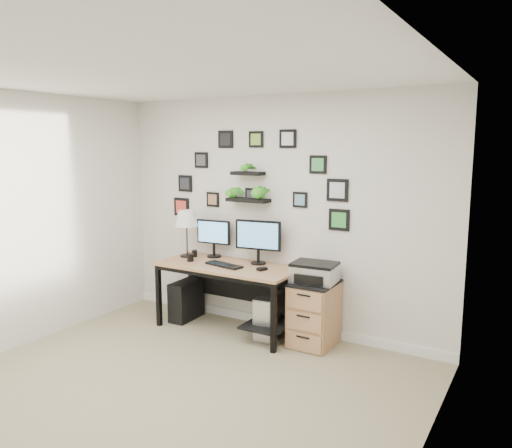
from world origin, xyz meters
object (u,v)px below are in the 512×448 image
Objects in this scene: mug at (190,258)px; pc_tower_grey at (269,316)px; monitor_right at (258,238)px; table_lamp at (187,220)px; monitor_left at (214,236)px; printer at (314,272)px; file_cabinet at (314,314)px; desk at (232,275)px; pc_tower_black at (186,300)px.

pc_tower_grey is at bearing 8.36° from mug.
monitor_right is 0.85m from pc_tower_grey.
table_lamp is 1.13× the size of pc_tower_grey.
monitor_left is 0.94× the size of printer.
printer is (1.36, -0.14, -0.24)m from monitor_left.
pc_tower_grey is 0.52m from file_cabinet.
monitor_right is 6.12× the size of mug.
desk is 3.27× the size of pc_tower_grey.
printer is at bearing 4.44° from pc_tower_grey.
printer reaches higher than desk.
monitor_right is at bearing 172.12° from printer.
printer is at bearing -0.27° from pc_tower_black.
desk is 0.51m from monitor_right.
desk is at bearing 13.07° from mug.
monitor_left is 0.84× the size of monitor_right.
monitor_left is 0.80× the size of table_lamp.
desk is at bearing -176.74° from pc_tower_grey.
desk is 0.61m from pc_tower_grey.
table_lamp is 1.19× the size of pc_tower_black.
monitor_left reaches higher than file_cabinet.
monitor_right is 1.13× the size of printer.
printer is at bearing -7.88° from monitor_right.
monitor_left is at bearing 173.92° from file_cabinet.
monitor_right is at bearing 34.69° from desk.
monitor_left is 0.91× the size of pc_tower_grey.
pc_tower_black is (-0.90, -0.16, -0.81)m from monitor_right.
pc_tower_black is (-0.27, -0.20, -0.78)m from monitor_left.
pc_tower_grey is (1.14, -0.04, -0.96)m from table_lamp.
pc_tower_black is at bearing -178.15° from file_cabinet.
table_lamp reaches higher than printer.
file_cabinet is at bearing -0.53° from pc_tower_black.
printer is at bearing 3.87° from desk.
file_cabinet is (1.37, -0.15, -0.67)m from monitor_left.
monitor_right is (0.63, -0.04, 0.03)m from monitor_left.
mug is (-0.49, -0.11, 0.17)m from desk.
monitor_right is 0.79× the size of file_cabinet.
desk is at bearing -176.13° from printer.
monitor_left reaches higher than pc_tower_black.
mug is at bearing -172.99° from printer.
monitor_right reaches higher than pc_tower_black.
file_cabinet is 1.43× the size of printer.
pc_tower_black reaches higher than pc_tower_grey.
file_cabinet is at bearing 3.56° from pc_tower_grey.
monitor_left is 0.40m from mug.
mug is at bearing -107.59° from monitor_left.
monitor_left is 5.12× the size of mug.
table_lamp is 1.18× the size of printer.
monitor_left is 0.85m from pc_tower_black.
monitor_right is at bearing 148.04° from pc_tower_grey.
pc_tower_grey is at bearing -2.06° from table_lamp.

